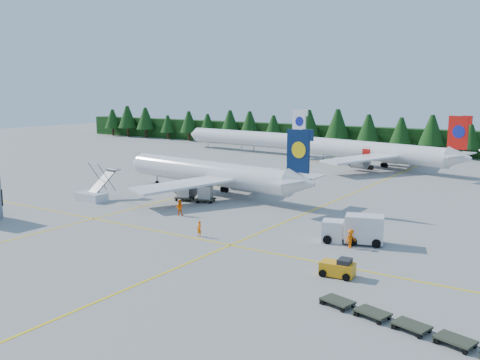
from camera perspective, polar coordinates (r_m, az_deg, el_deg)
The scene contains 16 objects.
ground at distance 61.83m, azimuth -2.47°, elevation -4.76°, with size 320.00×320.00×0.00m, color gray.
taxi_stripe_a at distance 85.69m, azimuth -2.21°, elevation -0.69°, with size 0.25×120.00×0.01m, color yellow.
taxi_stripe_b at distance 75.98m, azimuth 10.15°, elevation -2.18°, with size 0.25×120.00×0.01m, color yellow.
taxi_stripe_cross at distance 57.25m, azimuth -6.01°, elevation -5.98°, with size 80.00×0.25×0.01m, color yellow.
treeline_hedge at distance 135.67m, azimuth 18.34°, elevation 3.93°, with size 220.00×4.00×6.00m, color black.
airliner_navy at distance 80.00m, azimuth -3.84°, elevation 0.81°, with size 35.47×29.02×10.34m.
airliner_red at distance 109.04m, azimuth 13.60°, elevation 3.00°, with size 36.76×29.89×10.88m.
airliner_far_left at distance 135.59m, azimuth -0.09°, elevation 4.58°, with size 37.07×7.59×10.79m.
airstairs at distance 77.53m, azimuth -15.40°, elevation -1.48°, with size 4.49×6.10×4.02m.
service_truck at distance 55.38m, azimuth 11.97°, elevation -5.14°, with size 6.43×3.92×2.92m.
baggage_tug at distance 45.68m, azimuth 10.44°, elevation -9.21°, with size 2.92×1.75×1.50m.
dolly_train at distance 37.25m, azimuth 17.84°, elevation -14.50°, with size 13.74×4.24×0.13m.
uld_pair at distance 74.37m, azimuth -4.82°, elevation -1.29°, with size 6.23×3.34×1.93m.
crew_a at distance 56.81m, azimuth -4.37°, elevation -5.21°, with size 0.61×0.40×1.67m, color #FB6205.
crew_b at distance 66.32m, azimuth -6.48°, elevation -2.95°, with size 0.96×0.75×1.97m, color #FA6705.
crew_c at distance 53.71m, azimuth 11.72°, elevation -6.15°, with size 0.77×0.52×1.87m, color #FC6005.
Camera 1 is at (35.22, -48.44, 15.38)m, focal length 40.00 mm.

